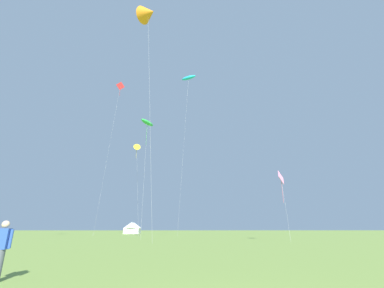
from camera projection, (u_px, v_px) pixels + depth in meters
name	position (u px, v px, depth m)	size (l,w,h in m)	color
kite_red_diamond	(120.00, 90.00, 63.88)	(3.28, 1.50, 36.11)	red
kite_orange_delta	(148.00, 13.00, 37.72)	(4.09, 3.68, 32.76)	orange
kite_yellow_delta	(137.00, 149.00, 59.71)	(3.01, 3.11, 19.93)	yellow
kite_pink_diamond	(281.00, 179.00, 33.72)	(1.19, 2.16, 8.75)	pink
kite_green_parafoil	(147.00, 123.00, 44.12)	(2.55, 4.16, 19.17)	green
kite_cyan_parafoil	(189.00, 78.00, 62.87)	(4.08, 3.16, 36.96)	#1EB7CC
person_spectator	(0.00, 251.00, 7.77)	(0.57, 0.28, 1.73)	#565B66
festival_tent_right	(132.00, 227.00, 73.71)	(5.16, 5.16, 3.35)	white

